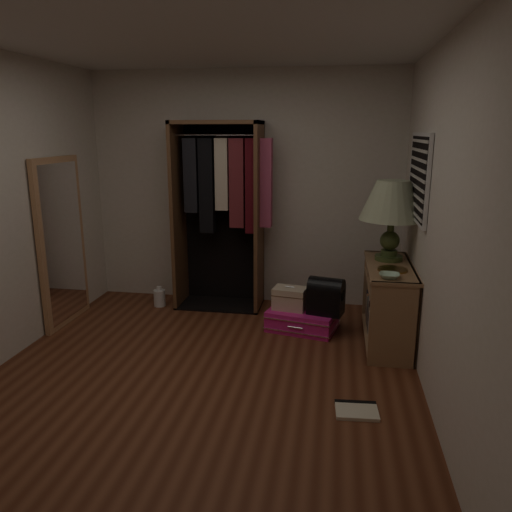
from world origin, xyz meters
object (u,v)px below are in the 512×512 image
Objects in this scene: white_jug at (160,298)px; console_bookshelf at (387,301)px; train_case at (290,298)px; table_lamp at (392,202)px; open_wardrobe at (223,199)px; pink_suitcase at (302,319)px; floor_mirror at (62,242)px; black_bag at (326,295)px.

console_bookshelf is at bearing -12.77° from white_jug.
table_lamp is (0.94, 0.01, 0.98)m from train_case.
train_case is at bearing -179.10° from table_lamp.
white_jug is (-0.72, -0.17, -1.13)m from open_wardrobe.
open_wardrobe is at bearing 160.71° from pink_suitcase.
open_wardrobe is 1.73m from floor_mirror.
table_lamp is at bearing 88.03° from console_bookshelf.
pink_suitcase is at bearing -31.72° from open_wardrobe.
open_wardrobe is 1.34m from train_case.
floor_mirror is at bearing -165.88° from train_case.
console_bookshelf is at bearing 6.66° from black_bag.
floor_mirror is (-1.50, -0.77, -0.37)m from open_wardrobe.
black_bag is (2.67, 0.12, -0.46)m from floor_mirror.
black_bag is (0.36, -0.07, 0.08)m from train_case.
train_case reaches higher than white_jug.
table_lamp is (0.58, 0.09, 0.91)m from black_bag.
white_jug is at bearing 179.67° from black_bag.
black_bag is at bearing -14.36° from white_jug.
black_bag is 1.97m from white_jug.
train_case is at bearing 4.68° from floor_mirror.
train_case is at bearing -15.08° from white_jug.
table_lamp reaches higher than white_jug.
pink_suitcase is 2.13× the size of train_case.
black_bag is 1.64× the size of white_jug.
train_case is 0.45× the size of table_lamp.
open_wardrobe is at bearing 27.04° from floor_mirror.
white_jug is (-2.46, 0.40, -1.20)m from table_lamp.
table_lamp is (0.01, 0.16, 0.91)m from console_bookshelf.
console_bookshelf is 3.13× the size of train_case.
train_case is 0.95× the size of black_bag.
console_bookshelf is 0.86m from pink_suitcase.
floor_mirror is 3.28m from table_lamp.
pink_suitcase is 0.38m from black_bag.
console_bookshelf is at bearing -22.65° from open_wardrobe.
table_lamp is 2.77m from white_jug.
pink_suitcase is 0.95× the size of table_lamp.
floor_mirror is at bearing -152.96° from open_wardrobe.
pink_suitcase is 1.71m from white_jug.
console_bookshelf is at bearing 2.12° from pink_suitcase.
floor_mirror is at bearing -142.45° from white_jug.
black_bag is 0.47× the size of table_lamp.
train_case is at bearing -167.64° from pink_suitcase.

